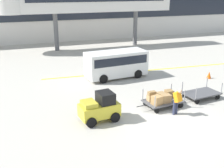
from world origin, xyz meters
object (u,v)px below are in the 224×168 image
(shuttle_van, at_px, (116,62))
(baggage_tug, at_px, (100,108))
(baggage_cart_middle, at_px, (201,93))
(baggage_handler, at_px, (177,100))
(safety_cone_near, at_px, (209,75))
(baggage_cart_lead, at_px, (162,99))

(shuttle_van, bearing_deg, baggage_tug, -116.98)
(baggage_cart_middle, bearing_deg, baggage_handler, -151.27)
(baggage_cart_middle, xyz_separation_m, shuttle_van, (-3.65, 6.00, 0.89))
(baggage_handler, relative_size, safety_cone_near, 2.84)
(baggage_handler, height_order, safety_cone_near, baggage_handler)
(baggage_cart_lead, distance_m, safety_cone_near, 7.27)
(baggage_tug, height_order, baggage_handler, baggage_tug)
(baggage_cart_lead, relative_size, shuttle_van, 0.62)
(baggage_tug, height_order, baggage_cart_middle, baggage_tug)
(baggage_handler, relative_size, shuttle_van, 0.32)
(baggage_handler, xyz_separation_m, safety_cone_near, (6.02, 4.83, -0.59))
(baggage_handler, bearing_deg, shuttle_van, 96.30)
(baggage_cart_lead, xyz_separation_m, baggage_cart_middle, (3.10, 0.33, -0.18))
(safety_cone_near, bearing_deg, baggage_cart_middle, -134.27)
(baggage_cart_middle, distance_m, safety_cone_near, 4.59)
(baggage_cart_lead, height_order, shuttle_van, shuttle_van)
(baggage_cart_lead, bearing_deg, baggage_cart_middle, 6.14)
(shuttle_van, bearing_deg, baggage_handler, -83.70)
(shuttle_van, bearing_deg, baggage_cart_lead, -85.00)
(baggage_cart_lead, xyz_separation_m, baggage_handler, (0.28, -1.21, 0.33))
(baggage_cart_middle, height_order, baggage_handler, baggage_handler)
(baggage_cart_middle, bearing_deg, baggage_tug, -173.61)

